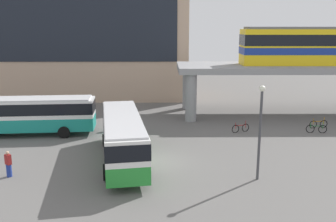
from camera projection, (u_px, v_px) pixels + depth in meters
ground_plane at (159, 124)px, 35.74m from camera, size 120.00×120.00×0.00m
station_building at (80, 25)px, 48.64m from camera, size 27.80×10.30×18.54m
elevated_platform at (309, 72)px, 39.01m from camera, size 27.22×7.38×5.24m
train at (330, 45)px, 38.43m from camera, size 18.15×2.96×3.84m
bus_main at (123, 134)px, 25.64m from camera, size 4.32×11.31×3.22m
bus_secondary at (29, 112)px, 31.94m from camera, size 11.21×3.40×3.22m
bicycle_red at (240, 128)px, 33.11m from camera, size 1.67×0.76×1.04m
bicycle_orange at (318, 124)px, 34.47m from camera, size 1.78×0.33×1.04m
bicycle_green at (316, 129)px, 32.89m from camera, size 1.78×0.28×1.04m
pedestrian_walking_across at (9, 165)px, 23.25m from camera, size 0.47×0.45×1.67m
pedestrian_waiting_near_stop at (116, 121)px, 33.81m from camera, size 0.46×0.37×1.63m
lamp_post at (260, 125)px, 22.26m from camera, size 0.36×0.36×5.81m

